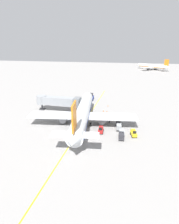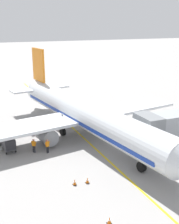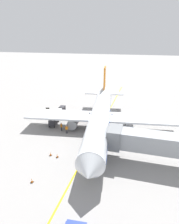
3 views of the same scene
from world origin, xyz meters
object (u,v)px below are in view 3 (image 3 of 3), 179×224
baggage_cart_front (53,122)px  jet_bridge (161,143)px  safety_cone_nose_right (57,156)px  parked_airliner (100,116)px  baggage_cart_third_in_train (59,111)px  ground_crew_loader (61,126)px  ground_crew_wing_walker (67,129)px  baggage_cart_tail_end (62,109)px  safety_cone_nose_left (32,180)px  safety_cone_wing_tip (51,154)px  baggage_tug_lead (47,112)px  baggage_tug_trailing (79,116)px  baggage_cart_second_in_train (57,117)px

baggage_cart_front → jet_bridge: bearing=159.0°
baggage_cart_front → safety_cone_nose_right: size_ratio=5.00×
parked_airliner → safety_cone_nose_right: size_ratio=63.20×
baggage_cart_third_in_train → ground_crew_loader: (-3.94, 7.76, 0.00)m
ground_crew_wing_walker → parked_airliner: bearing=-152.0°
safety_cone_nose_right → parked_airliner: bearing=-110.9°
baggage_cart_tail_end → parked_airliner: bearing=147.7°
baggage_cart_third_in_train → ground_crew_wing_walker: (-5.38, 8.56, 0.00)m
ground_crew_wing_walker → safety_cone_nose_left: (-0.88, 14.07, -0.66)m
jet_bridge → ground_crew_wing_walker: size_ratio=9.11×
safety_cone_wing_tip → baggage_cart_tail_end: bearing=-72.2°
ground_crew_wing_walker → safety_cone_nose_left: 14.11m
baggage_tug_lead → baggage_cart_tail_end: 3.81m
parked_airliner → safety_cone_nose_left: bearing=73.7°
parked_airliner → ground_crew_loader: 8.04m
jet_bridge → baggage_tug_trailing: bearing=-38.2°
parked_airliner → safety_cone_nose_left: (5.04, 17.21, -2.90)m
baggage_cart_tail_end → ground_crew_loader: bearing=112.6°
baggage_tug_trailing → safety_cone_wing_tip: bearing=91.7°
baggage_tug_trailing → safety_cone_nose_right: (-1.71, 15.72, -0.42)m
jet_bridge → ground_crew_loader: size_ratio=9.11×
baggage_cart_third_in_train → baggage_cart_tail_end: (0.01, -1.75, 0.00)m
baggage_cart_front → safety_cone_wing_tip: (-4.48, 10.28, -0.66)m
ground_crew_loader → baggage_tug_trailing: bearing=-101.3°
baggage_cart_third_in_train → ground_crew_wing_walker: 10.11m
baggage_tug_trailing → safety_cone_nose_left: baggage_tug_trailing is taller
baggage_cart_tail_end → baggage_tug_lead: bearing=41.8°
safety_cone_wing_tip → ground_crew_loader: bearing=-77.9°
ground_crew_loader → baggage_tug_lead: bearing=-45.8°
baggage_cart_third_in_train → safety_cone_nose_right: bearing=113.0°
parked_airliner → safety_cone_wing_tip: (5.50, 10.97, -2.90)m
jet_bridge → safety_cone_nose_left: (15.86, 8.55, -3.17)m
baggage_cart_second_in_train → ground_crew_wing_walker: (-4.47, 5.33, 0.00)m
parked_airliner → ground_crew_wing_walker: parked_airliner is taller
jet_bridge → safety_cone_wing_tip: bearing=8.0°
jet_bridge → baggage_cart_front: bearing=-21.0°
parked_airliner → safety_cone_nose_left: size_ratio=63.20×
baggage_tug_trailing → safety_cone_wing_tip: 15.55m
ground_crew_loader → jet_bridge: bearing=160.8°
baggage_cart_front → baggage_tug_lead: bearing=-51.9°
baggage_tug_lead → ground_crew_loader: ground_crew_loader is taller
parked_airliner → jet_bridge: (-10.82, 8.67, 0.27)m
baggage_cart_third_in_train → baggage_cart_tail_end: 1.75m
jet_bridge → ground_crew_loader: bearing=-19.2°
parked_airliner → baggage_tug_lead: size_ratio=13.75×
baggage_tug_lead → baggage_tug_trailing: 8.17m
safety_cone_nose_right → safety_cone_wing_tip: same height
baggage_tug_trailing → safety_cone_nose_left: (-0.93, 21.78, -0.42)m
baggage_cart_second_in_train → safety_cone_wing_tip: (-4.88, 13.15, -0.66)m
baggage_tug_lead → ground_crew_wing_walker: 11.32m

